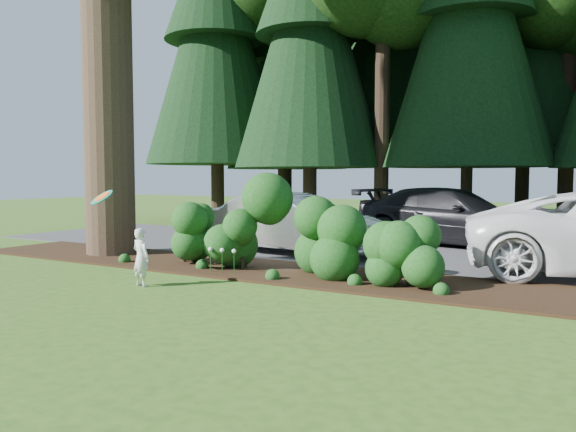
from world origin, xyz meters
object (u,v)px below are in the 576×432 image
at_px(car_dark_suv, 451,216).
at_px(child, 141,257).
at_px(car_silver_wagon, 294,224).
at_px(frisbee, 102,197).

height_order(car_dark_suv, child, car_dark_suv).
bearing_deg(car_silver_wagon, car_dark_suv, -31.22).
distance_m(car_silver_wagon, child, 5.09).
relative_size(car_silver_wagon, car_dark_suv, 0.83).
relative_size(car_silver_wagon, child, 4.40).
relative_size(child, frisbee, 1.98).
xyz_separation_m(car_silver_wagon, car_dark_suv, (3.03, 3.99, 0.05)).
xyz_separation_m(car_silver_wagon, frisbee, (-1.73, -4.73, 0.80)).
height_order(car_dark_suv, frisbee, frisbee).
bearing_deg(car_silver_wagon, child, -177.95).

